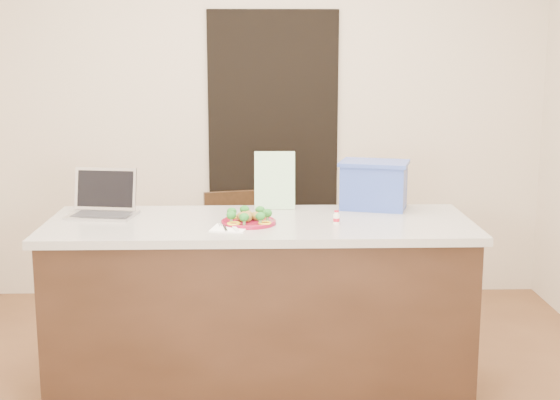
{
  "coord_description": "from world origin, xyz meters",
  "views": [
    {
      "loc": [
        -0.01,
        -3.43,
        1.75
      ],
      "look_at": [
        0.1,
        0.2,
        1.03
      ],
      "focal_mm": 50.0,
      "sensor_mm": 36.0,
      "label": 1
    }
  ],
  "objects_px": {
    "yogurt_bottle": "(336,218)",
    "laptop": "(104,203)",
    "napkin": "(230,228)",
    "chair": "(235,255)",
    "plate": "(249,222)",
    "blue_box": "(374,185)",
    "island": "(260,311)"
  },
  "relations": [
    {
      "from": "yogurt_bottle",
      "to": "laptop",
      "type": "relative_size",
      "value": 0.19
    },
    {
      "from": "napkin",
      "to": "chair",
      "type": "bearing_deg",
      "value": 90.43
    },
    {
      "from": "plate",
      "to": "napkin",
      "type": "distance_m",
      "value": 0.14
    },
    {
      "from": "napkin",
      "to": "yogurt_bottle",
      "type": "relative_size",
      "value": 2.4
    },
    {
      "from": "plate",
      "to": "yogurt_bottle",
      "type": "distance_m",
      "value": 0.42
    },
    {
      "from": "laptop",
      "to": "blue_box",
      "type": "bearing_deg",
      "value": 14.16
    },
    {
      "from": "napkin",
      "to": "chair",
      "type": "distance_m",
      "value": 1.17
    },
    {
      "from": "plate",
      "to": "laptop",
      "type": "distance_m",
      "value": 0.77
    },
    {
      "from": "plate",
      "to": "laptop",
      "type": "xyz_separation_m",
      "value": [
        -0.73,
        0.23,
        0.05
      ]
    },
    {
      "from": "blue_box",
      "to": "chair",
      "type": "xyz_separation_m",
      "value": [
        -0.74,
        0.64,
        -0.55
      ]
    },
    {
      "from": "yogurt_bottle",
      "to": "blue_box",
      "type": "distance_m",
      "value": 0.44
    },
    {
      "from": "laptop",
      "to": "blue_box",
      "type": "distance_m",
      "value": 1.38
    },
    {
      "from": "island",
      "to": "blue_box",
      "type": "distance_m",
      "value": 0.88
    },
    {
      "from": "island",
      "to": "napkin",
      "type": "bearing_deg",
      "value": -129.83
    },
    {
      "from": "blue_box",
      "to": "chair",
      "type": "height_order",
      "value": "blue_box"
    },
    {
      "from": "island",
      "to": "chair",
      "type": "relative_size",
      "value": 2.35
    },
    {
      "from": "yogurt_bottle",
      "to": "chair",
      "type": "xyz_separation_m",
      "value": [
        -0.51,
        1.01,
        -0.45
      ]
    },
    {
      "from": "plate",
      "to": "blue_box",
      "type": "height_order",
      "value": "blue_box"
    },
    {
      "from": "chair",
      "to": "plate",
      "type": "bearing_deg",
      "value": -98.31
    },
    {
      "from": "napkin",
      "to": "blue_box",
      "type": "bearing_deg",
      "value": 31.54
    },
    {
      "from": "island",
      "to": "plate",
      "type": "relative_size",
      "value": 7.84
    },
    {
      "from": "yogurt_bottle",
      "to": "laptop",
      "type": "xyz_separation_m",
      "value": [
        -1.15,
        0.25,
        0.03
      ]
    },
    {
      "from": "plate",
      "to": "napkin",
      "type": "height_order",
      "value": "plate"
    },
    {
      "from": "blue_box",
      "to": "plate",
      "type": "bearing_deg",
      "value": -135.79
    },
    {
      "from": "napkin",
      "to": "island",
      "type": "bearing_deg",
      "value": 50.17
    },
    {
      "from": "yogurt_bottle",
      "to": "blue_box",
      "type": "relative_size",
      "value": 0.16
    },
    {
      "from": "yogurt_bottle",
      "to": "laptop",
      "type": "height_order",
      "value": "laptop"
    },
    {
      "from": "plate",
      "to": "chair",
      "type": "bearing_deg",
      "value": 95.5
    },
    {
      "from": "island",
      "to": "laptop",
      "type": "height_order",
      "value": "laptop"
    },
    {
      "from": "island",
      "to": "plate",
      "type": "height_order",
      "value": "plate"
    },
    {
      "from": "island",
      "to": "yogurt_bottle",
      "type": "relative_size",
      "value": 31.3
    },
    {
      "from": "napkin",
      "to": "yogurt_bottle",
      "type": "distance_m",
      "value": 0.51
    }
  ]
}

